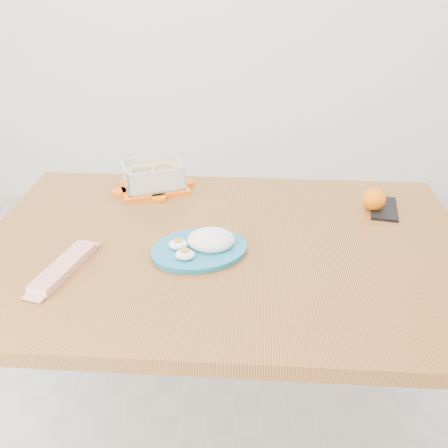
{
  "coord_description": "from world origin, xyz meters",
  "views": [
    {
      "loc": [
        0.06,
        -1.21,
        1.45
      ],
      "look_at": [
        0.06,
        -0.06,
        0.81
      ],
      "focal_mm": 40.0,
      "sensor_mm": 36.0,
      "label": 1
    }
  ],
  "objects_px": {
    "dining_table": "(224,270)",
    "orange_fruit": "(374,199)",
    "food_container": "(153,177)",
    "rice_plate": "(203,245)",
    "smartphone": "(384,208)"
  },
  "relations": [
    {
      "from": "food_container",
      "to": "dining_table",
      "type": "bearing_deg",
      "value": -74.45
    },
    {
      "from": "smartphone",
      "to": "orange_fruit",
      "type": "bearing_deg",
      "value": -168.57
    },
    {
      "from": "dining_table",
      "to": "orange_fruit",
      "type": "distance_m",
      "value": 0.51
    },
    {
      "from": "food_container",
      "to": "orange_fruit",
      "type": "height_order",
      "value": "food_container"
    },
    {
      "from": "orange_fruit",
      "to": "rice_plate",
      "type": "height_order",
      "value": "orange_fruit"
    },
    {
      "from": "dining_table",
      "to": "orange_fruit",
      "type": "bearing_deg",
      "value": 27.52
    },
    {
      "from": "orange_fruit",
      "to": "dining_table",
      "type": "bearing_deg",
      "value": -156.51
    },
    {
      "from": "dining_table",
      "to": "food_container",
      "type": "relative_size",
      "value": 5.53
    },
    {
      "from": "dining_table",
      "to": "rice_plate",
      "type": "height_order",
      "value": "rice_plate"
    },
    {
      "from": "food_container",
      "to": "rice_plate",
      "type": "xyz_separation_m",
      "value": [
        0.17,
        -0.39,
        -0.02
      ]
    },
    {
      "from": "food_container",
      "to": "rice_plate",
      "type": "distance_m",
      "value": 0.42
    },
    {
      "from": "rice_plate",
      "to": "dining_table",
      "type": "bearing_deg",
      "value": 18.75
    },
    {
      "from": "food_container",
      "to": "smartphone",
      "type": "distance_m",
      "value": 0.73
    },
    {
      "from": "orange_fruit",
      "to": "smartphone",
      "type": "bearing_deg",
      "value": -1.87
    },
    {
      "from": "food_container",
      "to": "smartphone",
      "type": "bearing_deg",
      "value": -29.83
    }
  ]
}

